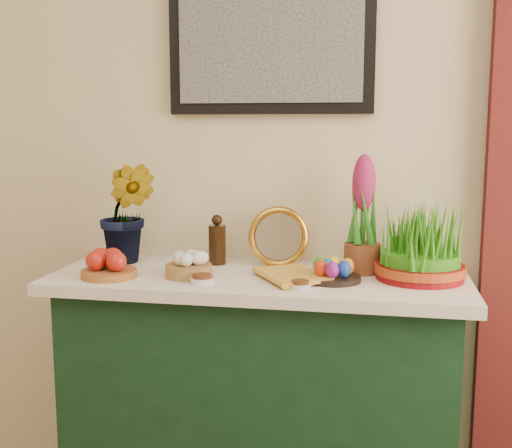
{
  "coord_description": "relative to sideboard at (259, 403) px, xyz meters",
  "views": [
    {
      "loc": [
        0.44,
        -0.09,
        1.39
      ],
      "look_at": [
        0.05,
        1.95,
        1.07
      ],
      "focal_mm": 45.0,
      "sensor_mm": 36.0,
      "label": 1
    }
  ],
  "objects": [
    {
      "name": "sideboard",
      "position": [
        0.0,
        0.0,
        0.0
      ],
      "size": [
        1.3,
        0.45,
        0.85
      ],
      "primitive_type": "cube",
      "color": "#143720",
      "rests_on": "ground"
    },
    {
      "name": "mirror",
      "position": [
        0.05,
        0.13,
        0.57
      ],
      "size": [
        0.22,
        0.09,
        0.22
      ],
      "color": "gold",
      "rests_on": "tablecloth"
    },
    {
      "name": "hyacinth_green",
      "position": [
        -0.5,
        0.09,
        0.71
      ],
      "size": [
        0.26,
        0.23,
        0.49
      ],
      "primitive_type": "imported",
      "rotation": [
        0.0,
        0.0,
        0.08
      ],
      "color": "#2B7D21",
      "rests_on": "tablecloth"
    },
    {
      "name": "apple_bowl",
      "position": [
        -0.48,
        -0.14,
        0.5
      ],
      "size": [
        0.24,
        0.24,
        0.09
      ],
      "color": "#985628",
      "rests_on": "tablecloth"
    },
    {
      "name": "garlic_basket",
      "position": [
        -0.22,
        -0.08,
        0.5
      ],
      "size": [
        0.18,
        0.18,
        0.09
      ],
      "color": "#A37642",
      "rests_on": "tablecloth"
    },
    {
      "name": "hyacinth_pink",
      "position": [
        0.34,
        0.09,
        0.65
      ],
      "size": [
        0.12,
        0.12,
        0.41
      ],
      "color": "brown",
      "rests_on": "tablecloth"
    },
    {
      "name": "egg_plate",
      "position": [
        0.25,
        -0.05,
        0.49
      ],
      "size": [
        0.2,
        0.2,
        0.07
      ],
      "color": "black",
      "rests_on": "tablecloth"
    },
    {
      "name": "tablecloth",
      "position": [
        0.0,
        0.0,
        0.45
      ],
      "size": [
        1.4,
        0.55,
        0.04
      ],
      "primitive_type": "cube",
      "color": "white",
      "rests_on": "sideboard"
    },
    {
      "name": "vinegar_cruet",
      "position": [
        -0.18,
        0.13,
        0.55
      ],
      "size": [
        0.06,
        0.06,
        0.18
      ],
      "color": "black",
      "rests_on": "tablecloth"
    },
    {
      "name": "spice_dish_left",
      "position": [
        -0.15,
        -0.16,
        0.48
      ],
      "size": [
        0.08,
        0.08,
        0.03
      ],
      "color": "silver",
      "rests_on": "tablecloth"
    },
    {
      "name": "book",
      "position": [
        0.04,
        -0.11,
        0.48
      ],
      "size": [
        0.27,
        0.29,
        0.03
      ],
      "primitive_type": "imported",
      "rotation": [
        0.0,
        0.0,
        0.57
      ],
      "color": "gold",
      "rests_on": "tablecloth"
    },
    {
      "name": "wheatgrass_sabzeh",
      "position": [
        0.53,
        0.02,
        0.57
      ],
      "size": [
        0.29,
        0.29,
        0.24
      ],
      "color": "maroon",
      "rests_on": "tablecloth"
    },
    {
      "name": "spice_dish_right",
      "position": [
        0.16,
        -0.17,
        0.48
      ],
      "size": [
        0.07,
        0.07,
        0.03
      ],
      "color": "silver",
      "rests_on": "tablecloth"
    }
  ]
}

